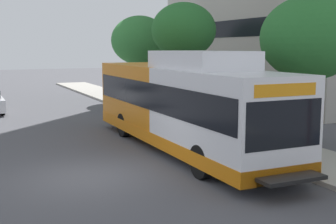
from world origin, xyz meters
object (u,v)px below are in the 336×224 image
at_px(street_tree_mid_block, 184,30).
at_px(street_tree_far_block, 140,40).
at_px(street_tree_near_stop, 310,38).
at_px(transit_bus, 182,104).

bearing_deg(street_tree_mid_block, street_tree_far_block, 87.70).
height_order(street_tree_near_stop, street_tree_mid_block, street_tree_mid_block).
relative_size(transit_bus, street_tree_near_stop, 2.24).
height_order(transit_bus, street_tree_near_stop, street_tree_near_stop).
xyz_separation_m(street_tree_mid_block, street_tree_far_block, (0.30, 7.34, -0.43)).
distance_m(street_tree_near_stop, street_tree_far_block, 16.74).
xyz_separation_m(street_tree_near_stop, street_tree_far_block, (-0.03, 16.74, 0.15)).
bearing_deg(street_tree_mid_block, street_tree_near_stop, -88.00).
height_order(transit_bus, street_tree_mid_block, street_tree_mid_block).
bearing_deg(street_tree_near_stop, transit_bus, 155.10).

